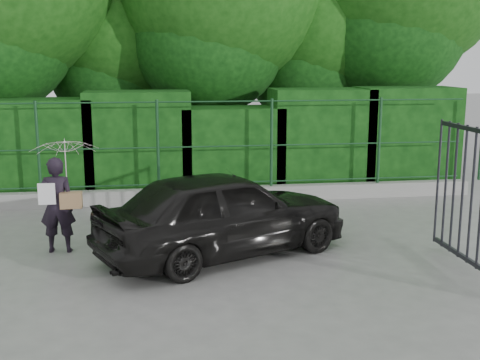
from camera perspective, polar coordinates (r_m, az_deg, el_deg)
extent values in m
plane|color=gray|center=(8.00, -10.18, -9.93)|extent=(80.00, 80.00, 0.00)
cube|color=#9E9E99|center=(12.27, -9.53, -1.61)|extent=(14.00, 0.25, 0.30)
cylinder|color=#174020|center=(12.28, -18.60, 2.94)|extent=(0.06, 0.06, 1.80)
cylinder|color=#174020|center=(12.07, -7.79, 3.30)|extent=(0.06, 0.06, 1.80)
cylinder|color=#174020|center=(12.30, 3.01, 3.54)|extent=(0.06, 0.06, 1.80)
cylinder|color=#174020|center=(12.94, 13.07, 3.65)|extent=(0.06, 0.06, 1.80)
cylinder|color=#174020|center=(12.21, -9.57, -0.47)|extent=(13.60, 0.03, 0.03)
cylinder|color=#174020|center=(12.08, -9.68, 3.01)|extent=(13.60, 0.03, 0.03)
cylinder|color=#174020|center=(11.98, -9.83, 7.27)|extent=(13.60, 0.03, 0.03)
cube|color=black|center=(13.29, -18.22, 2.86)|extent=(2.20, 1.20, 2.07)
cube|color=black|center=(13.08, -9.57, 3.46)|extent=(2.20, 1.20, 2.22)
cube|color=black|center=(13.20, -0.83, 2.91)|extent=(2.20, 1.20, 1.86)
cube|color=black|center=(13.57, 7.59, 3.86)|extent=(2.20, 1.20, 2.24)
cube|color=black|center=(14.24, 15.38, 3.94)|extent=(2.20, 1.20, 2.26)
cylinder|color=black|center=(15.04, -21.19, 8.26)|extent=(0.36, 0.36, 4.50)
cylinder|color=black|center=(16.02, -11.20, 6.71)|extent=(0.36, 0.36, 3.25)
sphere|color=#14470F|center=(15.99, -11.48, 13.69)|extent=(3.90, 3.90, 3.90)
cylinder|color=black|center=(15.06, -1.82, 8.54)|extent=(0.36, 0.36, 4.25)
cylinder|color=black|center=(16.23, 6.78, 7.35)|extent=(0.36, 0.36, 3.50)
sphere|color=#14470F|center=(16.22, 6.96, 14.77)|extent=(4.20, 4.20, 4.20)
cylinder|color=black|center=(16.45, 14.04, 9.33)|extent=(0.36, 0.36, 4.75)
cube|color=#25252C|center=(8.97, 20.86, -7.12)|extent=(0.05, 2.00, 0.06)
cube|color=#25252C|center=(8.59, 21.71, 4.35)|extent=(0.05, 2.00, 0.06)
cylinder|color=#25252C|center=(8.78, 21.12, -1.44)|extent=(0.04, 0.04, 1.90)
cylinder|color=#25252C|center=(8.99, 20.35, -1.09)|extent=(0.04, 0.04, 1.90)
cylinder|color=#25252C|center=(9.21, 19.62, -0.76)|extent=(0.04, 0.04, 1.90)
cylinder|color=#25252C|center=(9.42, 18.92, -0.44)|extent=(0.04, 0.04, 1.90)
cylinder|color=#25252C|center=(9.64, 18.25, -0.14)|extent=(0.04, 0.04, 1.90)
imported|color=black|center=(9.45, -16.95, -2.27)|extent=(0.55, 0.38, 1.46)
imported|color=silver|center=(9.36, -16.19, 1.04)|extent=(0.99, 1.01, 0.91)
cube|color=#96714A|center=(9.32, -15.72, -1.85)|extent=(0.32, 0.15, 0.24)
cube|color=white|center=(9.31, -17.86, -1.27)|extent=(0.25, 0.02, 0.32)
imported|color=black|center=(8.91, -1.58, -3.10)|extent=(4.12, 3.00, 1.30)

